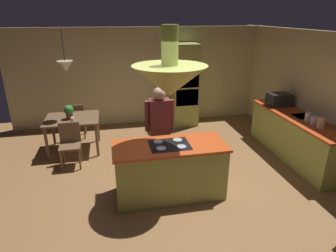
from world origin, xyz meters
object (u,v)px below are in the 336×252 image
at_px(kitchen_island, 169,170).
at_px(canister_flour, 321,123).
at_px(chair_by_back_wall, 76,119).
at_px(person_at_island, 160,127).
at_px(dining_table, 72,122).
at_px(canister_sugar, 314,120).
at_px(microwave_on_counter, 279,99).
at_px(potted_plant_on_table, 69,111).
at_px(cup_on_table, 73,119).
at_px(canister_tea, 308,117).
at_px(chair_facing_island, 70,142).
at_px(oven_tower, 185,85).

bearing_deg(kitchen_island, canister_flour, 3.24).
bearing_deg(chair_by_back_wall, person_at_island, 128.12).
relative_size(dining_table, canister_sugar, 7.22).
bearing_deg(kitchen_island, microwave_on_counter, 28.89).
bearing_deg(potted_plant_on_table, chair_by_back_wall, 86.98).
height_order(kitchen_island, cup_on_table, kitchen_island).
height_order(cup_on_table, canister_tea, canister_tea).
bearing_deg(cup_on_table, chair_by_back_wall, 92.62).
relative_size(canister_sugar, canister_tea, 0.89).
bearing_deg(canister_flour, kitchen_island, -176.76).
relative_size(dining_table, chair_by_back_wall, 1.29).
xyz_separation_m(kitchen_island, chair_facing_island, (-1.70, 1.41, 0.04)).
distance_m(oven_tower, canister_tea, 3.23).
bearing_deg(potted_plant_on_table, dining_table, 52.36).
xyz_separation_m(potted_plant_on_table, microwave_on_counter, (4.58, -0.48, 0.13)).
height_order(cup_on_table, canister_flour, canister_flour).
distance_m(chair_by_back_wall, potted_plant_on_table, 0.85).
xyz_separation_m(kitchen_island, microwave_on_counter, (2.84, 1.57, 0.59)).
xyz_separation_m(kitchen_island, canister_sugar, (2.84, 0.34, 0.53)).
height_order(kitchen_island, chair_facing_island, kitchen_island).
relative_size(chair_by_back_wall, canister_sugar, 5.60).
xyz_separation_m(chair_facing_island, microwave_on_counter, (4.54, 0.15, 0.55)).
height_order(canister_sugar, canister_tea, canister_tea).
xyz_separation_m(cup_on_table, canister_sugar, (4.50, -1.53, 0.19)).
height_order(oven_tower, potted_plant_on_table, oven_tower).
bearing_deg(person_at_island, canister_sugar, -6.48).
distance_m(kitchen_island, dining_table, 2.71).
distance_m(potted_plant_on_table, canister_flour, 4.95).
bearing_deg(person_at_island, kitchen_island, -86.84).
relative_size(person_at_island, canister_sugar, 10.86).
bearing_deg(oven_tower, canister_tea, -57.42).
bearing_deg(cup_on_table, kitchen_island, -48.40).
xyz_separation_m(potted_plant_on_table, cup_on_table, (0.08, -0.18, -0.12)).
relative_size(kitchen_island, microwave_on_counter, 3.93).
height_order(dining_table, person_at_island, person_at_island).
bearing_deg(cup_on_table, chair_facing_island, -95.30).
relative_size(oven_tower, canister_flour, 11.04).
bearing_deg(oven_tower, canister_flour, -60.56).
bearing_deg(canister_flour, potted_plant_on_table, 157.58).
bearing_deg(dining_table, microwave_on_counter, -6.70).
xyz_separation_m(chair_facing_island, cup_on_table, (0.04, 0.45, 0.30)).
height_order(chair_facing_island, canister_sugar, canister_sugar).
height_order(canister_sugar, microwave_on_counter, microwave_on_counter).
height_order(person_at_island, microwave_on_counter, person_at_island).
bearing_deg(potted_plant_on_table, person_at_island, -39.08).
height_order(kitchen_island, canister_sugar, canister_sugar).
bearing_deg(cup_on_table, dining_table, 100.26).
height_order(potted_plant_on_table, canister_sugar, canister_sugar).
relative_size(person_at_island, cup_on_table, 18.75).
bearing_deg(kitchen_island, canister_tea, 10.39).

